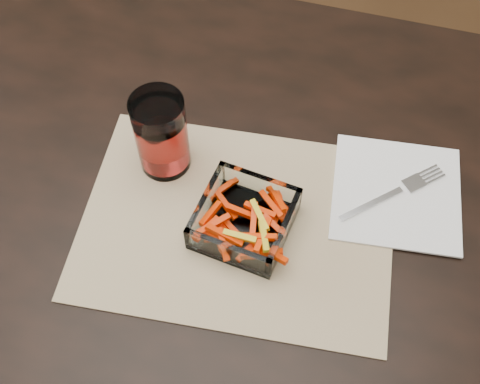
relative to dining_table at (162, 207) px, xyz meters
name	(u,v)px	position (x,y,z in m)	size (l,w,h in m)	color
dining_table	(162,207)	(0.00, 0.00, 0.00)	(1.60, 0.90, 0.75)	black
placemat	(237,223)	(0.14, -0.04, 0.09)	(0.45, 0.33, 0.00)	tan
glass_bowl	(244,220)	(0.15, -0.05, 0.11)	(0.14, 0.14, 0.05)	white
tumbler	(162,136)	(0.01, 0.03, 0.15)	(0.08, 0.08, 0.14)	white
napkin	(396,193)	(0.36, 0.07, 0.09)	(0.19, 0.19, 0.00)	white
fork	(396,192)	(0.36, 0.07, 0.10)	(0.14, 0.14, 0.00)	silver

